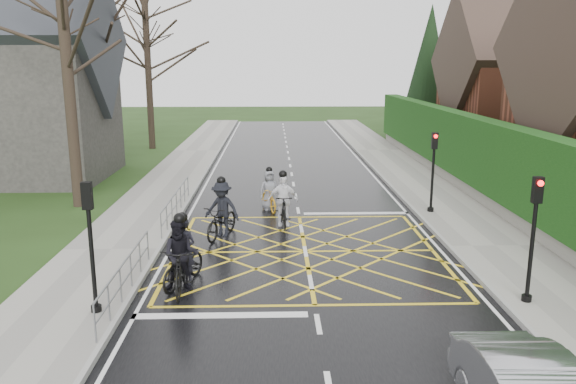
{
  "coord_description": "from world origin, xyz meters",
  "views": [
    {
      "loc": [
        -1.0,
        -16.63,
        5.75
      ],
      "look_at": [
        -0.47,
        2.69,
        1.3
      ],
      "focal_mm": 35.0,
      "sensor_mm": 36.0,
      "label": 1
    }
  ],
  "objects_px": {
    "cyclist_rear": "(184,261)",
    "cyclist_back": "(181,262)",
    "cyclist_mid": "(222,215)",
    "cyclist_lead": "(269,195)",
    "cyclist_front": "(283,206)"
  },
  "relations": [
    {
      "from": "cyclist_rear",
      "to": "cyclist_back",
      "type": "height_order",
      "value": "cyclist_back"
    },
    {
      "from": "cyclist_rear",
      "to": "cyclist_back",
      "type": "bearing_deg",
      "value": -69.1
    },
    {
      "from": "cyclist_back",
      "to": "cyclist_mid",
      "type": "height_order",
      "value": "cyclist_mid"
    },
    {
      "from": "cyclist_back",
      "to": "cyclist_lead",
      "type": "xyz_separation_m",
      "value": [
        2.22,
        8.13,
        -0.18
      ]
    },
    {
      "from": "cyclist_rear",
      "to": "cyclist_lead",
      "type": "bearing_deg",
      "value": 94.56
    },
    {
      "from": "cyclist_back",
      "to": "cyclist_mid",
      "type": "relative_size",
      "value": 0.92
    },
    {
      "from": "cyclist_back",
      "to": "cyclist_front",
      "type": "bearing_deg",
      "value": 62.84
    },
    {
      "from": "cyclist_rear",
      "to": "cyclist_back",
      "type": "relative_size",
      "value": 1.02
    },
    {
      "from": "cyclist_back",
      "to": "cyclist_front",
      "type": "height_order",
      "value": "cyclist_back"
    },
    {
      "from": "cyclist_lead",
      "to": "cyclist_rear",
      "type": "bearing_deg",
      "value": -122.36
    },
    {
      "from": "cyclist_mid",
      "to": "cyclist_front",
      "type": "xyz_separation_m",
      "value": [
        2.08,
        1.24,
        -0.01
      ]
    },
    {
      "from": "cyclist_front",
      "to": "cyclist_mid",
      "type": "bearing_deg",
      "value": -152.93
    },
    {
      "from": "cyclist_front",
      "to": "cyclist_lead",
      "type": "distance_m",
      "value": 2.29
    },
    {
      "from": "cyclist_rear",
      "to": "cyclist_mid",
      "type": "relative_size",
      "value": 0.95
    },
    {
      "from": "cyclist_rear",
      "to": "cyclist_front",
      "type": "relative_size",
      "value": 1.04
    }
  ]
}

